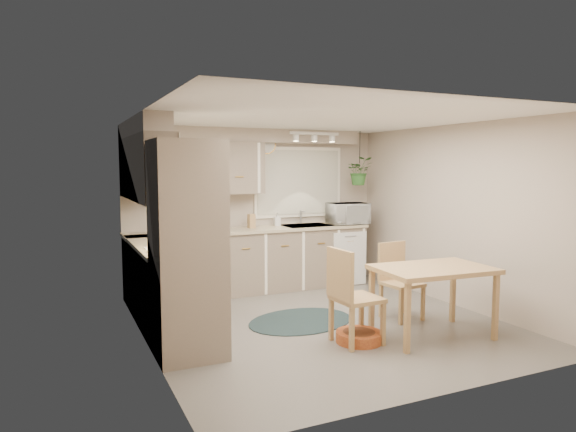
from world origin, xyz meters
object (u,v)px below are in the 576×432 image
at_px(chair_left, 357,296).
at_px(pet_bed, 359,337).
at_px(dining_table, 432,302).
at_px(microwave, 348,211).
at_px(chair_back, 402,282).
at_px(braided_rug, 301,321).

xyz_separation_m(chair_left, pet_bed, (0.04, 0.01, -0.45)).
bearing_deg(dining_table, microwave, 78.93).
bearing_deg(chair_left, chair_back, 115.44).
bearing_deg(chair_back, braided_rug, -25.14).
xyz_separation_m(chair_back, braided_rug, (-1.16, 0.42, -0.46)).
distance_m(pet_bed, microwave, 2.99).
height_order(dining_table, microwave, microwave).
xyz_separation_m(pet_bed, microwave, (1.34, 2.44, 1.09)).
relative_size(pet_bed, microwave, 0.81).
relative_size(chair_left, pet_bed, 2.07).
xyz_separation_m(dining_table, braided_rug, (-1.06, 1.08, -0.38)).
relative_size(dining_table, braided_rug, 0.92).
bearing_deg(pet_bed, microwave, 61.31).
bearing_deg(microwave, chair_left, -116.37).
distance_m(chair_left, braided_rug, 1.07).
relative_size(dining_table, microwave, 2.03).
height_order(chair_left, braided_rug, chair_left).
bearing_deg(chair_back, chair_left, 22.36).
bearing_deg(chair_left, dining_table, 77.41).
distance_m(dining_table, pet_bed, 0.90).
bearing_deg(chair_left, braided_rug, -169.98).
bearing_deg(chair_left, microwave, 148.47).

